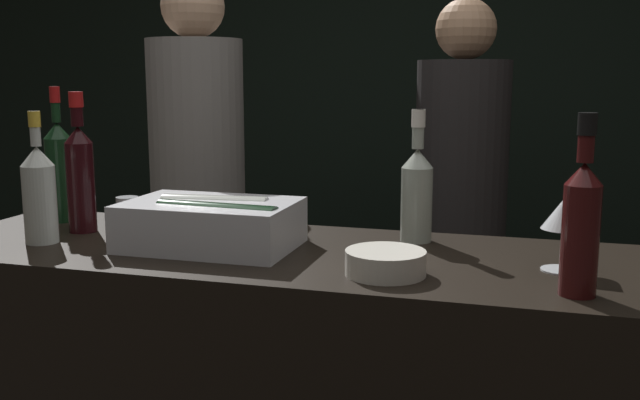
% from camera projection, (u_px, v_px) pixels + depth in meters
% --- Properties ---
extents(wall_back_chalkboard, '(6.40, 0.06, 2.80)m').
position_uv_depth(wall_back_chalkboard, '(436.00, 81.00, 3.63)').
color(wall_back_chalkboard, black).
rests_on(wall_back_chalkboard, ground_plane).
extents(ice_bin_with_bottles, '(0.41, 0.27, 0.12)m').
position_uv_depth(ice_bin_with_bottles, '(212.00, 222.00, 1.72)').
color(ice_bin_with_bottles, silver).
rests_on(ice_bin_with_bottles, bar_counter).
extents(bowl_white, '(0.17, 0.17, 0.05)m').
position_uv_depth(bowl_white, '(385.00, 262.00, 1.48)').
color(bowl_white, silver).
rests_on(bowl_white, bar_counter).
extents(wine_glass, '(0.09, 0.09, 0.16)m').
position_uv_depth(wine_glass, '(564.00, 216.00, 1.50)').
color(wine_glass, silver).
rests_on(wine_glass, bar_counter).
extents(candle_votive, '(0.06, 0.06, 0.06)m').
position_uv_depth(candle_votive, '(128.00, 208.00, 2.07)').
color(candle_votive, silver).
rests_on(candle_votive, bar_counter).
extents(red_wine_bottle_burgundy, '(0.08, 0.08, 0.38)m').
position_uv_depth(red_wine_bottle_burgundy, '(59.00, 168.00, 2.01)').
color(red_wine_bottle_burgundy, black).
rests_on(red_wine_bottle_burgundy, bar_counter).
extents(white_wine_bottle, '(0.08, 0.08, 0.33)m').
position_uv_depth(white_wine_bottle, '(417.00, 189.00, 1.77)').
color(white_wine_bottle, '#9EA899').
rests_on(white_wine_bottle, bar_counter).
extents(rose_wine_bottle, '(0.08, 0.08, 0.33)m').
position_uv_depth(rose_wine_bottle, '(39.00, 191.00, 1.75)').
color(rose_wine_bottle, '#B2B7AD').
rests_on(rose_wine_bottle, bar_counter).
extents(red_wine_bottle_black_foil, '(0.07, 0.07, 0.34)m').
position_uv_depth(red_wine_bottle_black_foil, '(581.00, 220.00, 1.32)').
color(red_wine_bottle_black_foil, '#380F0F').
rests_on(red_wine_bottle_black_foil, bar_counter).
extents(red_wine_bottle_tall, '(0.07, 0.07, 0.37)m').
position_uv_depth(red_wine_bottle_tall, '(80.00, 173.00, 1.88)').
color(red_wine_bottle_tall, black).
rests_on(red_wine_bottle_tall, bar_counter).
extents(person_in_hoodie, '(0.32, 0.32, 1.75)m').
position_uv_depth(person_in_hoodie, '(199.00, 203.00, 2.45)').
color(person_in_hoodie, black).
rests_on(person_in_hoodie, ground_plane).
extents(person_blond_tee, '(0.33, 0.33, 1.69)m').
position_uv_depth(person_blond_tee, '(460.00, 210.00, 2.56)').
color(person_blond_tee, black).
rests_on(person_blond_tee, ground_plane).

